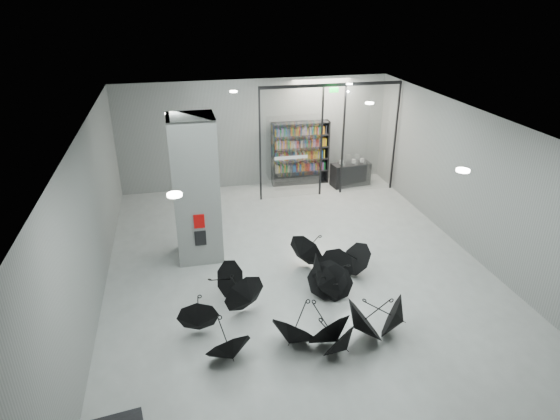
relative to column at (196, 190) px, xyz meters
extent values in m
plane|color=gray|center=(2.50, -2.00, -2.00)|extent=(14.00, 14.00, 0.00)
cube|color=gray|center=(2.50, -2.00, 2.00)|extent=(10.00, 14.00, 0.02)
cube|color=slate|center=(2.50, 5.00, 0.00)|extent=(10.00, 0.02, 4.00)
cube|color=slate|center=(-2.50, -2.00, 0.00)|extent=(0.02, 14.00, 4.00)
cube|color=slate|center=(7.50, -2.00, 0.00)|extent=(0.02, 14.00, 4.00)
cube|color=slate|center=(0.00, 0.00, 0.00)|extent=(1.20, 1.20, 4.00)
cube|color=#A50A07|center=(0.00, -0.62, -0.65)|extent=(0.28, 0.04, 0.38)
cube|color=black|center=(0.00, -0.62, -1.15)|extent=(0.30, 0.03, 0.42)
cube|color=#0CE533|center=(4.90, 3.30, 1.82)|extent=(0.30, 0.06, 0.15)
cube|color=silver|center=(3.50, 3.50, 0.00)|extent=(2.20, 0.02, 3.95)
cube|color=silver|center=(6.40, 3.50, 0.00)|extent=(2.00, 0.02, 3.95)
cube|color=black|center=(2.40, 3.50, 0.00)|extent=(0.06, 0.06, 4.00)
cube|color=black|center=(4.60, 3.50, 0.00)|extent=(0.06, 0.06, 4.00)
cube|color=black|center=(5.40, 3.50, 0.00)|extent=(0.06, 0.06, 4.00)
cube|color=black|center=(7.40, 3.50, 0.00)|extent=(0.06, 0.06, 4.00)
cube|color=black|center=(4.90, 3.50, 1.95)|extent=(5.00, 0.08, 0.10)
cube|color=black|center=(6.01, 4.12, -1.56)|extent=(1.53, 0.77, 0.88)
camera|label=1|loc=(-0.41, -12.05, 4.88)|focal=30.69mm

